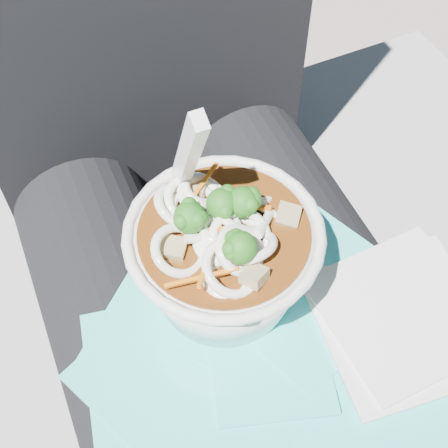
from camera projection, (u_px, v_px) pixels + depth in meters
name	position (u px, v px, depth m)	size (l,w,h in m)	color
stone_ledge	(198.00, 348.00, 0.93)	(1.00, 0.50, 0.47)	gray
lap	(245.00, 348.00, 0.60)	(0.34, 0.48, 0.14)	black
person_body	(208.00, 260.00, 0.63)	(0.34, 0.94, 1.01)	black
plastic_bag	(255.00, 338.00, 0.52)	(0.31, 0.35, 0.01)	#2FC7C6
napkins	(403.00, 317.00, 0.52)	(0.15, 0.15, 0.01)	silver
udon_bowl	(223.00, 254.00, 0.49)	(0.17, 0.17, 0.20)	white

